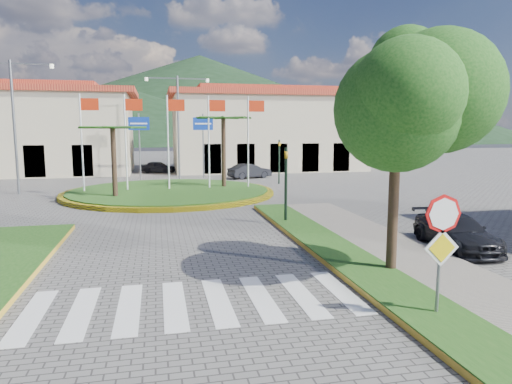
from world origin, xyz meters
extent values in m
cube|color=gray|center=(6.00, 2.00, 0.07)|extent=(4.00, 28.00, 0.15)
cube|color=#1B4C15|center=(4.80, 2.00, 0.09)|extent=(1.60, 28.00, 0.18)
cube|color=silver|center=(0.00, 4.00, 0.01)|extent=(8.00, 3.00, 0.01)
cylinder|color=yellow|center=(0.00, 22.00, 0.12)|extent=(12.70, 12.70, 0.24)
cylinder|color=#1B4C15|center=(0.00, 22.00, 0.15)|extent=(12.00, 12.00, 0.30)
cylinder|color=black|center=(-3.00, 20.00, 2.02)|extent=(0.28, 0.28, 4.05)
cylinder|color=black|center=(3.50, 23.00, 2.34)|extent=(0.28, 0.28, 4.68)
cylinder|color=silver|center=(-5.00, 22.50, 3.00)|extent=(0.10, 0.10, 6.00)
cube|color=red|center=(-4.45, 22.50, 5.40)|extent=(1.00, 0.03, 0.70)
cylinder|color=silver|center=(-2.50, 22.50, 3.00)|extent=(0.10, 0.10, 6.00)
cube|color=red|center=(-1.95, 22.50, 5.40)|extent=(1.00, 0.03, 0.70)
cylinder|color=silver|center=(0.00, 22.50, 3.00)|extent=(0.10, 0.10, 6.00)
cube|color=red|center=(0.55, 22.50, 5.40)|extent=(1.00, 0.03, 0.70)
cylinder|color=silver|center=(2.50, 22.50, 3.00)|extent=(0.10, 0.10, 6.00)
cube|color=red|center=(3.05, 22.50, 5.40)|extent=(1.00, 0.03, 0.70)
cylinder|color=silver|center=(5.00, 22.50, 3.00)|extent=(0.10, 0.10, 6.00)
cube|color=red|center=(5.55, 22.50, 5.40)|extent=(1.00, 0.03, 0.70)
cylinder|color=slate|center=(4.90, 2.00, 1.25)|extent=(0.07, 0.07, 2.50)
cylinder|color=red|center=(4.90, 1.95, 2.25)|extent=(0.80, 0.03, 0.80)
cube|color=yellow|center=(4.90, 1.94, 1.55)|extent=(0.78, 0.03, 0.78)
cylinder|color=black|center=(5.50, 5.00, 2.20)|extent=(0.28, 0.28, 4.40)
ellipsoid|color=#134412|center=(5.50, 5.00, 5.20)|extent=(3.60, 3.60, 3.20)
cylinder|color=black|center=(4.50, 12.00, 1.60)|extent=(0.12, 0.12, 3.20)
imported|color=#C88F12|center=(4.50, 12.00, 2.60)|extent=(0.15, 0.18, 0.90)
cylinder|color=black|center=(8.00, 26.00, 1.60)|extent=(0.12, 0.12, 3.20)
imported|color=#C88F12|center=(8.00, 26.00, 2.60)|extent=(0.18, 0.15, 0.90)
cylinder|color=slate|center=(-2.00, 31.00, 2.60)|extent=(0.12, 0.12, 5.20)
cube|color=#0F31A2|center=(-2.00, 30.94, 4.40)|extent=(1.60, 0.05, 1.00)
cylinder|color=slate|center=(3.00, 31.00, 2.60)|extent=(0.12, 0.12, 5.20)
cube|color=#0F31A2|center=(3.00, 30.94, 4.40)|extent=(1.60, 0.05, 1.00)
cylinder|color=slate|center=(1.00, 30.00, 4.00)|extent=(0.16, 0.16, 8.00)
cube|color=slate|center=(-0.20, 30.00, 7.80)|extent=(2.40, 0.08, 0.08)
cube|color=slate|center=(2.20, 30.00, 7.80)|extent=(2.40, 0.08, 0.08)
cylinder|color=slate|center=(-9.00, 24.00, 4.00)|extent=(0.16, 0.16, 8.00)
cube|color=slate|center=(-7.80, 24.00, 7.80)|extent=(2.40, 0.08, 0.08)
cube|color=beige|center=(-14.00, 38.00, 3.50)|extent=(22.00, 9.00, 7.00)
cube|color=beige|center=(10.00, 38.00, 3.50)|extent=(18.00, 9.00, 7.00)
cube|color=maroon|center=(10.00, 38.00, 7.25)|extent=(19.08, 9.54, 0.50)
cube|color=maroon|center=(10.00, 38.00, 7.75)|extent=(13.50, 4.95, 0.60)
cone|color=black|center=(15.00, 160.00, 15.00)|extent=(180.00, 180.00, 30.00)
cone|color=black|center=(70.00, 135.00, 9.00)|extent=(120.00, 120.00, 18.00)
cone|color=black|center=(-10.00, 130.00, 8.00)|extent=(110.00, 110.00, 16.00)
imported|color=#BDBDBF|center=(-9.72, 36.96, 0.55)|extent=(4.12, 2.23, 1.10)
imported|color=black|center=(-0.60, 36.69, 0.53)|extent=(3.37, 2.28, 1.06)
imported|color=black|center=(6.65, 30.14, 0.59)|extent=(3.78, 2.40, 1.18)
imported|color=black|center=(8.94, 7.00, 0.56)|extent=(1.98, 4.03, 1.13)
camera|label=1|loc=(-0.69, -6.05, 3.93)|focal=32.00mm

